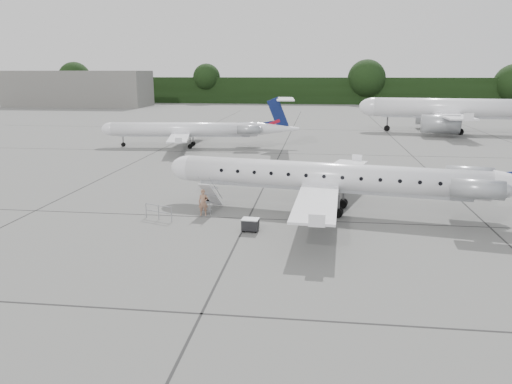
# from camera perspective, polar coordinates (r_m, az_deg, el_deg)

# --- Properties ---
(ground) EXTENTS (320.00, 320.00, 0.00)m
(ground) POSITION_cam_1_polar(r_m,az_deg,el_deg) (29.78, 9.25, -5.79)
(ground) COLOR slate
(ground) RESTS_ON ground
(treeline) EXTENTS (260.00, 4.00, 8.00)m
(treeline) POSITION_cam_1_polar(r_m,az_deg,el_deg) (158.20, 7.80, 11.39)
(treeline) COLOR black
(treeline) RESTS_ON ground
(terminal_building) EXTENTS (40.00, 14.00, 10.00)m
(terminal_building) POSITION_cam_1_polar(r_m,az_deg,el_deg) (154.33, -19.64, 11.07)
(terminal_building) COLOR slate
(terminal_building) RESTS_ON ground
(main_regional_jet) EXTENTS (30.37, 24.13, 7.03)m
(main_regional_jet) POSITION_cam_1_polar(r_m,az_deg,el_deg) (35.60, 8.31, 3.30)
(main_regional_jet) COLOR white
(main_regional_jet) RESTS_ON ground
(airstair) EXTENTS (1.27, 2.60, 2.20)m
(airstair) POSITION_cam_1_polar(r_m,az_deg,el_deg) (36.08, -5.19, -0.40)
(airstair) COLOR white
(airstair) RESTS_ON ground
(passenger) EXTENTS (0.72, 0.52, 1.86)m
(passenger) POSITION_cam_1_polar(r_m,az_deg,el_deg) (34.88, -6.04, -1.20)
(passenger) COLOR #976A52
(passenger) RESTS_ON ground
(safety_railing) EXTENTS (2.08, 0.88, 1.00)m
(safety_railing) POSITION_cam_1_polar(r_m,az_deg,el_deg) (34.44, -11.07, -2.32)
(safety_railing) COLOR gray
(safety_railing) RESTS_ON ground
(baggage_cart) EXTENTS (1.07, 0.89, 0.88)m
(baggage_cart) POSITION_cam_1_polar(r_m,az_deg,el_deg) (31.39, -0.65, -3.74)
(baggage_cart) COLOR black
(baggage_cart) RESTS_ON ground
(bg_narrowbody) EXTENTS (33.25, 25.62, 11.11)m
(bg_narrowbody) POSITION_cam_1_polar(r_m,az_deg,el_deg) (87.76, 21.40, 9.93)
(bg_narrowbody) COLOR white
(bg_narrowbody) RESTS_ON ground
(bg_regional_left) EXTENTS (26.27, 19.98, 6.50)m
(bg_regional_left) POSITION_cam_1_polar(r_m,az_deg,el_deg) (66.99, -8.20, 7.87)
(bg_regional_left) COLOR white
(bg_regional_left) RESTS_ON ground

